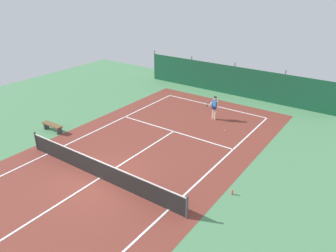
{
  "coord_description": "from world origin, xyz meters",
  "views": [
    {
      "loc": [
        10.36,
        -8.93,
        8.93
      ],
      "look_at": [
        0.35,
        5.29,
        0.9
      ],
      "focal_mm": 34.59,
      "sensor_mm": 36.0,
      "label": 1
    }
  ],
  "objects_px": {
    "tennis_player": "(214,106)",
    "tennis_ball_near_player": "(225,130)",
    "tennis_net": "(99,169)",
    "courtside_bench": "(52,126)",
    "water_bottle": "(232,192)"
  },
  "relations": [
    {
      "from": "tennis_player",
      "to": "water_bottle",
      "type": "xyz_separation_m",
      "value": [
        4.68,
        -7.09,
        -0.84
      ]
    },
    {
      "from": "tennis_net",
      "to": "water_bottle",
      "type": "distance_m",
      "value": 6.38
    },
    {
      "from": "tennis_ball_near_player",
      "to": "tennis_player",
      "type": "bearing_deg",
      "value": 139.58
    },
    {
      "from": "tennis_net",
      "to": "courtside_bench",
      "type": "relative_size",
      "value": 6.33
    },
    {
      "from": "tennis_ball_near_player",
      "to": "courtside_bench",
      "type": "height_order",
      "value": "courtside_bench"
    },
    {
      "from": "tennis_net",
      "to": "water_bottle",
      "type": "xyz_separation_m",
      "value": [
        5.85,
        2.51,
        -0.39
      ]
    },
    {
      "from": "courtside_bench",
      "to": "water_bottle",
      "type": "relative_size",
      "value": 6.67
    },
    {
      "from": "tennis_player",
      "to": "tennis_ball_near_player",
      "type": "bearing_deg",
      "value": 151.79
    },
    {
      "from": "tennis_net",
      "to": "tennis_ball_near_player",
      "type": "xyz_separation_m",
      "value": [
        2.61,
        8.37,
        -0.48
      ]
    },
    {
      "from": "courtside_bench",
      "to": "water_bottle",
      "type": "xyz_separation_m",
      "value": [
        12.16,
        0.49,
        -0.25
      ]
    },
    {
      "from": "tennis_player",
      "to": "courtside_bench",
      "type": "height_order",
      "value": "tennis_player"
    },
    {
      "from": "tennis_net",
      "to": "courtside_bench",
      "type": "bearing_deg",
      "value": 162.24
    },
    {
      "from": "water_bottle",
      "to": "courtside_bench",
      "type": "bearing_deg",
      "value": -177.68
    },
    {
      "from": "tennis_ball_near_player",
      "to": "courtside_bench",
      "type": "bearing_deg",
      "value": -144.58
    },
    {
      "from": "tennis_player",
      "to": "water_bottle",
      "type": "distance_m",
      "value": 8.54
    }
  ]
}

